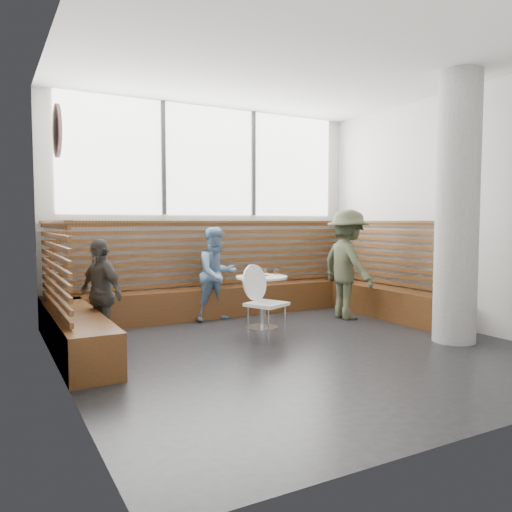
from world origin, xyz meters
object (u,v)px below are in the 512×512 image
adult_man (348,264)px  child_back (217,274)px  child_left (100,293)px  concrete_column (457,209)px  cafe_chair (264,296)px  cafe_table (262,291)px

adult_man → child_back: size_ratio=1.19×
adult_man → child_back: 1.94m
child_back → child_left: bearing=-166.2°
concrete_column → cafe_chair: bearing=149.7°
cafe_chair → child_back: size_ratio=0.68×
cafe_table → adult_man: 1.49m
concrete_column → child_back: 3.36m
concrete_column → adult_man: 1.93m
cafe_chair → adult_man: adult_man is taller
child_back → child_left: child_back is taller
cafe_table → cafe_chair: size_ratio=0.77×
cafe_table → child_back: child_back is taller
cafe_chair → child_left: (-1.82, 0.58, 0.08)m
cafe_table → child_left: 2.12m
child_back → concrete_column: bearing=-62.5°
concrete_column → child_back: size_ratio=2.35×
cafe_table → child_left: (-2.12, -0.01, 0.12)m
adult_man → child_left: adult_man is taller
concrete_column → adult_man: bearing=97.1°
cafe_chair → concrete_column: bearing=-54.8°
concrete_column → adult_man: concrete_column is taller
cafe_chair → child_left: 1.91m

